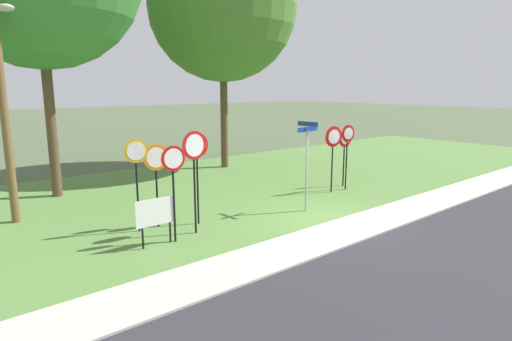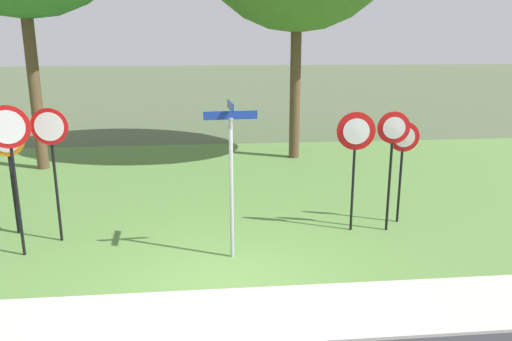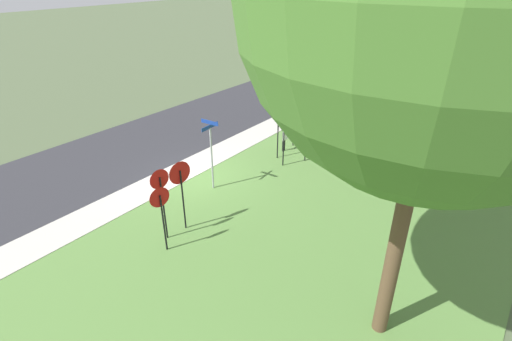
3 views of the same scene
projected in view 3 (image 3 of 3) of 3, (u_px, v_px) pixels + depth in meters
ground_plane at (195, 177)px, 16.88m from camera, size 160.00×160.00×0.00m
road_asphalt at (127, 149)px, 19.46m from camera, size 44.00×6.40×0.01m
sidewalk_strip at (182, 172)px, 17.30m from camera, size 44.00×1.60×0.06m
grass_median at (316, 227)px, 13.66m from camera, size 44.00×12.00×0.04m
stop_sign_near_left at (278, 116)px, 17.59m from camera, size 0.78×0.12×2.87m
stop_sign_near_right at (313, 118)px, 17.87m from camera, size 0.66×0.14×2.64m
stop_sign_far_left at (284, 125)px, 16.93m from camera, size 0.72×0.10×2.72m
stop_sign_far_center at (306, 125)px, 17.47m from camera, size 0.75×0.11×2.43m
stop_sign_far_right at (283, 116)px, 18.37m from camera, size 0.66×0.10×2.56m
yield_sign_near_left at (161, 188)px, 12.20m from camera, size 0.67×0.14×2.58m
yield_sign_near_right at (160, 205)px, 11.76m from camera, size 0.66×0.16×2.29m
yield_sign_far_left at (180, 179)px, 12.69m from camera, size 0.79×0.17×2.57m
street_name_post at (211, 149)px, 15.21m from camera, size 0.96×0.82×2.94m
utility_pole at (408, 60)px, 16.73m from camera, size 2.10×2.02×8.36m
notice_board at (289, 132)px, 19.17m from camera, size 1.10×0.06×1.25m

